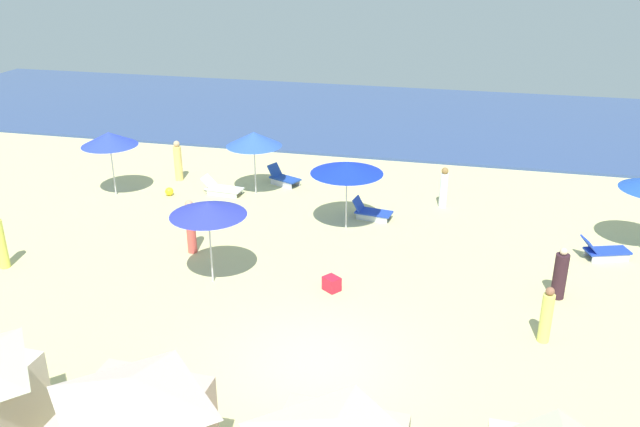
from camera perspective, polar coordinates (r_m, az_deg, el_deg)
name	(u,v)px	position (r m, az deg, el deg)	size (l,w,h in m)	color
ground_plane	(316,362)	(15.59, -0.33, -12.71)	(60.00, 60.00, 0.00)	beige
ocean	(416,118)	(36.17, 8.27, 8.16)	(60.00, 14.85, 0.12)	#324A81
umbrella_0	(347,168)	(21.44, 2.34, 3.99)	(2.39, 2.39, 2.35)	silver
lounge_chair_0_0	(371,212)	(22.94, 4.43, 0.17)	(1.40, 0.78, 0.70)	silver
umbrella_1	(254,139)	(24.64, -5.74, 6.42)	(2.09, 2.09, 2.43)	silver
lounge_chair_1_0	(283,178)	(26.08, -3.21, 3.10)	(1.44, 1.07, 0.75)	silver
lounge_chair_1_1	(222,188)	(25.35, -8.51, 2.19)	(1.60, 0.72, 0.67)	silver
umbrella_2	(109,139)	(25.58, -17.78, 6.16)	(2.06, 2.06, 2.45)	silver
lounge_chair_3_0	(604,251)	(21.79, 23.33, -2.98)	(1.56, 1.01, 0.73)	silver
umbrella_4	(208,209)	(18.15, -9.67, 0.41)	(2.12, 2.12, 2.43)	silver
beachgoer_0	(1,243)	(21.43, -25.90, -2.29)	(0.42, 0.42, 1.70)	#E9E657
beachgoer_1	(546,316)	(16.82, 18.98, -8.38)	(0.32, 0.32, 1.48)	#E5E56A
beachgoer_2	(444,188)	(24.10, 10.65, 2.17)	(0.32, 0.32, 1.51)	white
beachgoer_3	(560,275)	(18.89, 20.04, -5.02)	(0.52, 0.52, 1.49)	#351D27
beachgoer_4	(191,227)	(20.58, -11.11, -1.16)	(0.35, 0.35, 1.73)	#E6574C
beachgoer_5	(178,161)	(26.99, -12.18, 4.42)	(0.44, 0.44, 1.64)	#F8D16F
cooler_box_0	(332,284)	(18.33, 1.02, -6.09)	(0.44, 0.36, 0.40)	red
beach_ball_1	(169,192)	(25.60, -12.90, 1.86)	(0.32, 0.32, 0.32)	yellow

